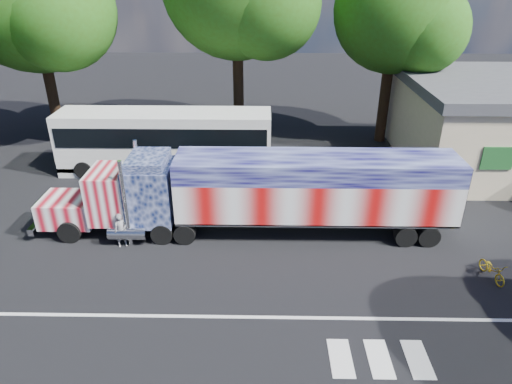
{
  "coord_description": "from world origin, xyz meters",
  "views": [
    {
      "loc": [
        0.33,
        -15.29,
        11.06
      ],
      "look_at": [
        0.0,
        3.0,
        1.9
      ],
      "focal_mm": 32.0,
      "sensor_mm": 36.0,
      "label": 1
    }
  ],
  "objects_px": {
    "semi_truck": "(263,192)",
    "woman": "(121,230)",
    "bicycle": "(492,270)",
    "coach_bus": "(166,141)",
    "tree_ne_a": "(398,11)"
  },
  "relations": [
    {
      "from": "semi_truck",
      "to": "woman",
      "type": "height_order",
      "value": "semi_truck"
    },
    {
      "from": "bicycle",
      "to": "coach_bus",
      "type": "bearing_deg",
      "value": 133.43
    },
    {
      "from": "tree_ne_a",
      "to": "coach_bus",
      "type": "bearing_deg",
      "value": -158.97
    },
    {
      "from": "semi_truck",
      "to": "tree_ne_a",
      "type": "height_order",
      "value": "tree_ne_a"
    },
    {
      "from": "coach_bus",
      "to": "woman",
      "type": "relative_size",
      "value": 7.86
    },
    {
      "from": "woman",
      "to": "tree_ne_a",
      "type": "bearing_deg",
      "value": 18.71
    },
    {
      "from": "bicycle",
      "to": "woman",
      "type": "bearing_deg",
      "value": 160.78
    },
    {
      "from": "coach_bus",
      "to": "bicycle",
      "type": "relative_size",
      "value": 8.0
    },
    {
      "from": "coach_bus",
      "to": "woman",
      "type": "xyz_separation_m",
      "value": [
        -0.41,
        -8.26,
        -1.07
      ]
    },
    {
      "from": "coach_bus",
      "to": "bicycle",
      "type": "bearing_deg",
      "value": -35.05
    },
    {
      "from": "coach_bus",
      "to": "tree_ne_a",
      "type": "relative_size",
      "value": 0.99
    },
    {
      "from": "semi_truck",
      "to": "woman",
      "type": "bearing_deg",
      "value": -168.18
    },
    {
      "from": "tree_ne_a",
      "to": "semi_truck",
      "type": "bearing_deg",
      "value": -123.79
    },
    {
      "from": "semi_truck",
      "to": "bicycle",
      "type": "xyz_separation_m",
      "value": [
        8.98,
        -3.32,
        -1.66
      ]
    },
    {
      "from": "coach_bus",
      "to": "tree_ne_a",
      "type": "bearing_deg",
      "value": 21.03
    }
  ]
}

